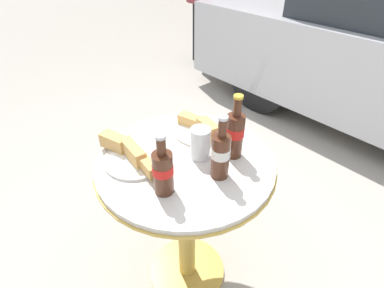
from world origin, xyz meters
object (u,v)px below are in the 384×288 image
object	(u,v)px
drinking_glass	(200,144)
lunch_plate_near	(133,154)
bistro_table	(186,195)
cola_bottle_left	(163,171)
cola_bottle_center	(235,133)
lunch_plate_far	(201,128)
cola_bottle_right	(221,154)

from	to	relation	value
drinking_glass	lunch_plate_near	world-z (taller)	drinking_glass
bistro_table	lunch_plate_near	size ratio (longest dim) A/B	2.45
cola_bottle_left	cola_bottle_center	bearing A→B (deg)	86.11
cola_bottle_left	lunch_plate_near	xyz separation A→B (m)	(-0.20, 0.01, -0.06)
lunch_plate_far	cola_bottle_right	bearing A→B (deg)	-29.79
bistro_table	cola_bottle_right	world-z (taller)	cola_bottle_right
cola_bottle_center	lunch_plate_near	world-z (taller)	cola_bottle_center
cola_bottle_right	drinking_glass	distance (m)	0.13
drinking_glass	lunch_plate_far	world-z (taller)	drinking_glass
bistro_table	cola_bottle_left	xyz separation A→B (m)	(0.08, -0.16, 0.28)
cola_bottle_right	cola_bottle_center	size ratio (longest dim) A/B	0.95
cola_bottle_left	lunch_plate_near	world-z (taller)	cola_bottle_left
cola_bottle_left	lunch_plate_near	distance (m)	0.21
lunch_plate_near	bistro_table	bearing A→B (deg)	50.65
bistro_table	cola_bottle_center	bearing A→B (deg)	55.32
bistro_table	lunch_plate_near	distance (m)	0.29
cola_bottle_center	lunch_plate_far	world-z (taller)	cola_bottle_center
cola_bottle_center	lunch_plate_far	xyz separation A→B (m)	(-0.19, 0.01, -0.08)
cola_bottle_right	drinking_glass	size ratio (longest dim) A/B	1.94
lunch_plate_near	lunch_plate_far	world-z (taller)	lunch_plate_far
cola_bottle_left	lunch_plate_near	bearing A→B (deg)	176.77
drinking_glass	lunch_plate_far	xyz separation A→B (m)	(-0.12, 0.11, -0.03)
cola_bottle_right	lunch_plate_far	distance (m)	0.28
bistro_table	lunch_plate_far	xyz separation A→B (m)	(-0.09, 0.16, 0.22)
lunch_plate_near	lunch_plate_far	xyz separation A→B (m)	(0.03, 0.31, -0.00)
lunch_plate_near	lunch_plate_far	size ratio (longest dim) A/B	1.32
cola_bottle_left	drinking_glass	size ratio (longest dim) A/B	1.80
bistro_table	cola_bottle_center	xyz separation A→B (m)	(0.10, 0.15, 0.30)
bistro_table	drinking_glass	distance (m)	0.26
drinking_glass	lunch_plate_near	bearing A→B (deg)	-127.36
cola_bottle_left	lunch_plate_far	world-z (taller)	cola_bottle_left
cola_bottle_left	lunch_plate_far	bearing A→B (deg)	117.77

